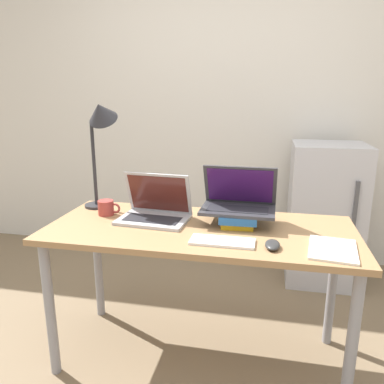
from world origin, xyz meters
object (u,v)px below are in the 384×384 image
object	(u,v)px
laptop_left	(155,211)
mini_fridge	(324,214)
notepad	(333,249)
wireless_keyboard	(222,241)
book_stack	(238,216)
desk_lamp	(100,125)
mouse	(272,245)
mug	(106,208)
laptop_on_books	(239,202)

from	to	relation	value
laptop_left	mini_fridge	size ratio (longest dim) A/B	0.36
notepad	wireless_keyboard	bearing A→B (deg)	-178.47
book_stack	desk_lamp	xyz separation A→B (m)	(-0.78, 0.09, 0.44)
desk_lamp	wireless_keyboard	bearing A→B (deg)	-26.64
mouse	mini_fridge	xyz separation A→B (m)	(0.40, 1.27, -0.24)
mouse	mug	xyz separation A→B (m)	(-0.90, 0.28, 0.03)
book_stack	mug	bearing A→B (deg)	-179.07
laptop_on_books	mug	world-z (taller)	laptop_on_books
book_stack	wireless_keyboard	distance (m)	0.29
book_stack	wireless_keyboard	size ratio (longest dim) A/B	0.98
laptop_left	mug	xyz separation A→B (m)	(-0.29, 0.02, -0.01)
wireless_keyboard	desk_lamp	world-z (taller)	desk_lamp
laptop_left	book_stack	world-z (taller)	laptop_left
mouse	desk_lamp	size ratio (longest dim) A/B	0.18
notepad	mouse	bearing A→B (deg)	-174.45
book_stack	desk_lamp	distance (m)	0.90
laptop_on_books	desk_lamp	world-z (taller)	desk_lamp
book_stack	mini_fridge	world-z (taller)	mini_fridge
wireless_keyboard	notepad	bearing A→B (deg)	1.53
mini_fridge	book_stack	bearing A→B (deg)	-120.10
notepad	mini_fridge	bearing A→B (deg)	83.48
book_stack	laptop_on_books	xyz separation A→B (m)	(-0.00, 0.00, 0.08)
wireless_keyboard	notepad	world-z (taller)	wireless_keyboard
mug	wireless_keyboard	bearing A→B (deg)	-21.63
mini_fridge	desk_lamp	bearing A→B (deg)	-146.44
mini_fridge	mug	bearing A→B (deg)	-142.46
notepad	desk_lamp	distance (m)	1.34
mouse	desk_lamp	bearing A→B (deg)	158.29
wireless_keyboard	mini_fridge	xyz separation A→B (m)	(0.61, 1.26, -0.23)
wireless_keyboard	mouse	world-z (taller)	mouse
desk_lamp	laptop_on_books	bearing A→B (deg)	-6.04
laptop_on_books	mouse	xyz separation A→B (m)	(0.18, -0.30, -0.10)
laptop_on_books	mouse	distance (m)	0.36
desk_lamp	mini_fridge	bearing A→B (deg)	33.56
desk_lamp	mini_fridge	size ratio (longest dim) A/B	0.61
laptop_left	mini_fridge	world-z (taller)	mini_fridge
book_stack	mini_fridge	bearing A→B (deg)	59.90
mug	desk_lamp	size ratio (longest dim) A/B	0.20
book_stack	mug	size ratio (longest dim) A/B	2.24
notepad	mug	world-z (taller)	mug
laptop_left	mouse	world-z (taller)	laptop_left
laptop_on_books	mug	xyz separation A→B (m)	(-0.72, -0.02, -0.07)
book_stack	mug	xyz separation A→B (m)	(-0.72, -0.01, 0.00)
notepad	mug	bearing A→B (deg)	167.46
notepad	mini_fridge	size ratio (longest dim) A/B	0.27
mini_fridge	wireless_keyboard	bearing A→B (deg)	-116.03
notepad	desk_lamp	xyz separation A→B (m)	(-1.20, 0.35, 0.48)
laptop_on_books	desk_lamp	size ratio (longest dim) A/B	0.59
wireless_keyboard	mug	size ratio (longest dim) A/B	2.29
mouse	mini_fridge	bearing A→B (deg)	72.74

